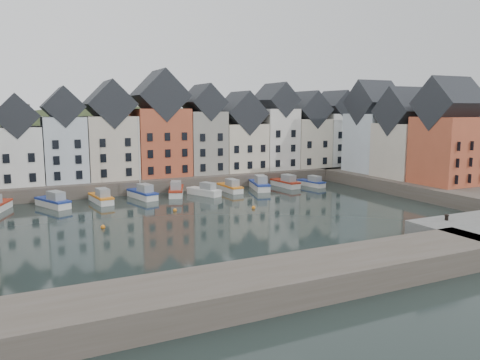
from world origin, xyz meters
TOP-DOWN VIEW (x-y plane):
  - ground at (0.00, 0.00)m, footprint 260.00×260.00m
  - far_quay at (0.00, 30.00)m, footprint 90.00×16.00m
  - right_quay at (37.00, 3.00)m, footprint 14.00×54.00m
  - near_wall at (-10.00, -22.00)m, footprint 50.00×6.00m
  - hillside at (0.02, 56.00)m, footprint 153.60×70.40m
  - far_terrace at (3.21, 28.00)m, footprint 72.37×8.16m
  - right_terrace at (36.00, 8.07)m, footprint 8.30×24.25m
  - mooring_buoys at (-4.00, 5.33)m, footprint 20.50×5.50m
  - boat_b at (-18.06, 17.72)m, footprint 4.46×6.68m
  - boat_c at (-11.70, 17.90)m, footprint 2.74×6.42m
  - boat_d at (-5.56, 18.62)m, footprint 3.46×6.76m
  - boat_e at (-0.27, 18.91)m, footprint 4.24×6.95m
  - boat_f at (3.73, 17.04)m, footprint 4.14×6.11m
  - boat_g at (8.62, 18.33)m, footprint 2.27×6.24m
  - boat_h at (13.92, 18.11)m, footprint 3.90×7.33m
  - boat_i at (19.14, 18.38)m, footprint 2.56×6.51m
  - boat_j at (23.63, 17.12)m, footprint 2.77×5.70m
  - mooring_bollard at (16.82, -16.80)m, footprint 0.48×0.48m

SIDE VIEW (x-z plane):
  - hillside at x=0.02m, z-range -49.96..14.04m
  - ground at x=0.00m, z-range 0.00..0.00m
  - mooring_buoys at x=-4.00m, z-range -0.10..0.40m
  - boat_j at x=23.63m, z-range -0.42..1.68m
  - boat_f at x=3.73m, z-range -0.46..1.80m
  - boat_g at x=8.62m, z-range -0.48..1.88m
  - boat_c at x=-11.70m, z-range -0.48..1.91m
  - boat_i at x=19.14m, z-range -0.49..1.95m
  - boat_b at x=-18.06m, z-range -0.50..1.97m
  - boat_e at x=-0.27m, z-range -0.52..2.04m
  - boat_h at x=13.92m, z-range -0.54..2.15m
  - boat_d at x=-5.56m, z-range -5.38..6.99m
  - far_quay at x=0.00m, z-range 0.00..2.00m
  - right_quay at x=37.00m, z-range 0.00..2.00m
  - near_wall at x=-10.00m, z-range 0.00..2.00m
  - mooring_bollard at x=16.82m, z-range 2.03..2.59m
  - far_terrace at x=3.21m, z-range -0.01..17.76m
  - right_terrace at x=36.00m, z-range 0.73..17.10m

